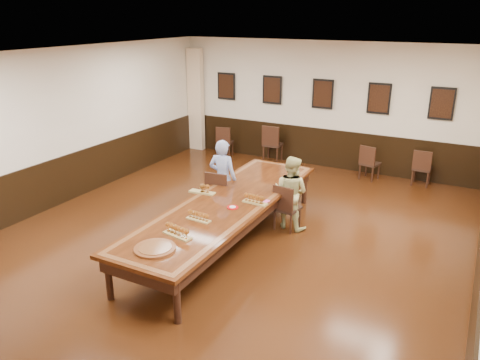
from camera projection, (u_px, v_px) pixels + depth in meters
The scene contains 23 objects.
floor at pixel (227, 242), 8.33m from camera, with size 8.00×10.00×0.02m, color black.
ceiling at pixel (225, 56), 7.24m from camera, with size 8.00×10.00×0.02m, color white.
wall_back at pixel (323, 105), 11.94m from camera, with size 8.00×0.02×3.20m, color beige.
wall_left at pixel (56, 129), 9.56m from camera, with size 0.02×10.00×3.20m, color beige.
chair_man at pixel (221, 194), 9.16m from camera, with size 0.46×0.50×0.97m, color black, non-canonical shape.
chair_woman at pixel (288, 207), 8.66m from camera, with size 0.42×0.46×0.89m, color black, non-canonical shape.
spare_chair_a at pixel (225, 141), 13.08m from camera, with size 0.41×0.45×0.88m, color black, non-canonical shape.
spare_chair_b at pixel (273, 143), 12.65m from camera, with size 0.47×0.52×1.01m, color black, non-canonical shape.
spare_chair_c at pixel (370, 162), 11.27m from camera, with size 0.40×0.44×0.86m, color black, non-canonical shape.
spare_chair_d at pixel (422, 167), 10.90m from camera, with size 0.41×0.45×0.87m, color black, non-canonical shape.
person_man at pixel (223, 178), 9.15m from camera, with size 0.57×0.37×1.56m, color #4A65B9.
person_woman at pixel (291, 192), 8.65m from camera, with size 0.69×0.54×1.39m, color #C7C27C.
pink_phone at pixel (266, 202), 8.08m from camera, with size 0.08×0.15×0.01m, color #FF54A6.
curtain at pixel (196, 100), 13.49m from camera, with size 0.45×0.18×2.90m, color beige.
wainscoting at pixel (227, 215), 8.15m from camera, with size 8.00×10.00×1.00m.
conference_table at pixel (226, 210), 8.12m from camera, with size 1.40×5.00×0.76m.
posters at pixel (323, 94), 11.78m from camera, with size 6.14×0.04×0.74m.
flight_a at pixel (203, 189), 8.44m from camera, with size 0.49×0.18×0.18m.
flight_b at pixel (255, 199), 7.99m from camera, with size 0.45×0.15×0.17m.
flight_c at pixel (198, 216), 7.34m from camera, with size 0.42×0.15×0.15m.
flight_d at pixel (177, 231), 6.81m from camera, with size 0.50×0.23×0.18m.
red_plate_grp at pixel (233, 207), 7.83m from camera, with size 0.20×0.20×0.03m.
carved_platter at pixel (155, 248), 6.45m from camera, with size 0.71×0.71×0.05m.
Camera 1 is at (3.72, -6.47, 3.84)m, focal length 35.00 mm.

